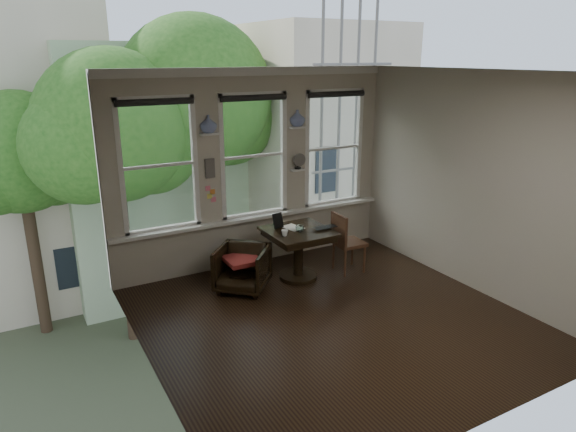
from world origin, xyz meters
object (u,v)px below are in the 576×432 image
armchair_left (242,269)px  side_chair_right (349,242)px  table (298,254)px  mug (285,233)px  laptop (327,229)px

armchair_left → side_chair_right: side_chair_right is taller
table → mug: (-0.29, -0.12, 0.42)m
side_chair_right → mug: size_ratio=9.62×
laptop → mug: bearing=174.5°
armchair_left → laptop: bearing=31.9°
table → mug: 0.52m
laptop → table: bearing=153.9°
table → laptop: 0.57m
table → laptop: laptop is taller
table → mug: bearing=-158.3°
armchair_left → mug: 0.77m
side_chair_right → mug: side_chair_right is taller
side_chair_right → armchair_left: bearing=87.4°
armchair_left → mug: size_ratio=7.32×
table → side_chair_right: bearing=-9.2°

